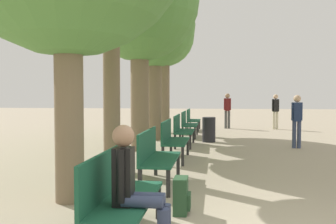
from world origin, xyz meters
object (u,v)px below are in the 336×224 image
at_px(bench_row_2, 172,137).
at_px(pedestrian_far, 276,109).
at_px(pedestrian_mid, 227,108).
at_px(tree_row_3, 154,28).
at_px(bench_row_3, 181,128).
at_px(bench_row_0, 117,191).
at_px(person_seated, 135,184).
at_px(bench_row_5, 192,118).
at_px(bench_row_4, 187,122).
at_px(trash_bin, 209,130).
at_px(tree_row_2, 139,3).
at_px(pedestrian_near, 297,118).
at_px(bench_row_1, 155,154).
at_px(tree_row_4, 164,39).
at_px(backpack, 181,196).

distance_m(bench_row_2, pedestrian_far, 9.47).
bearing_deg(pedestrian_mid, tree_row_3, -118.83).
bearing_deg(pedestrian_far, pedestrian_mid, 176.61).
xyz_separation_m(bench_row_3, pedestrian_far, (3.76, 6.17, 0.38)).
distance_m(bench_row_0, tree_row_3, 9.66).
bearing_deg(person_seated, bench_row_5, 91.10).
xyz_separation_m(bench_row_4, trash_bin, (0.82, -1.43, -0.13)).
distance_m(bench_row_3, tree_row_2, 3.87).
xyz_separation_m(bench_row_0, bench_row_4, (0.00, 10.06, 0.00)).
distance_m(tree_row_3, person_seated, 9.87).
bearing_deg(trash_bin, bench_row_2, -102.81).
relative_size(pedestrian_near, trash_bin, 1.90).
bearing_deg(tree_row_2, bench_row_3, 45.43).
relative_size(bench_row_4, bench_row_5, 1.00).
bearing_deg(pedestrian_mid, bench_row_0, -96.56).
relative_size(bench_row_5, tree_row_3, 0.30).
xyz_separation_m(bench_row_4, tree_row_3, (-1.07, -1.05, 3.32)).
bearing_deg(bench_row_3, bench_row_2, -90.00).
relative_size(bench_row_4, pedestrian_near, 1.04).
bearing_deg(bench_row_5, bench_row_2, -90.00).
distance_m(bench_row_0, bench_row_1, 2.51).
distance_m(bench_row_4, tree_row_4, 3.74).
bearing_deg(bench_row_1, person_seated, -84.91).
xyz_separation_m(bench_row_0, bench_row_3, (0.00, 7.54, 0.00)).
relative_size(tree_row_3, pedestrian_mid, 3.27).
distance_m(bench_row_3, pedestrian_near, 3.40).
xyz_separation_m(bench_row_3, backpack, (0.59, -6.54, -0.30)).
bearing_deg(bench_row_4, bench_row_1, -90.00).
bearing_deg(tree_row_3, pedestrian_near, -19.20).
bearing_deg(bench_row_0, tree_row_2, 99.41).
distance_m(tree_row_3, pedestrian_near, 5.57).
relative_size(bench_row_3, bench_row_4, 1.00).
distance_m(bench_row_4, bench_row_5, 2.51).
xyz_separation_m(tree_row_4, pedestrian_far, (4.83, 2.31, -2.94)).
relative_size(bench_row_0, pedestrian_near, 1.04).
height_order(tree_row_2, tree_row_3, tree_row_2).
bearing_deg(tree_row_3, bench_row_3, -53.76).
relative_size(bench_row_0, trash_bin, 1.97).
relative_size(tree_row_2, person_seated, 4.63).
relative_size(bench_row_0, tree_row_4, 0.31).
height_order(bench_row_2, trash_bin, bench_row_2).
distance_m(backpack, pedestrian_mid, 12.89).
relative_size(backpack, trash_bin, 0.58).
bearing_deg(bench_row_2, bench_row_1, -90.00).
bearing_deg(bench_row_0, bench_row_5, 90.00).
distance_m(person_seated, pedestrian_mid, 14.15).
distance_m(bench_row_2, pedestrian_mid, 8.96).
xyz_separation_m(bench_row_1, tree_row_4, (-1.07, 8.89, 3.32)).
bearing_deg(bench_row_5, bench_row_1, -90.00).
xyz_separation_m(bench_row_4, pedestrian_far, (3.76, 3.65, 0.38)).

